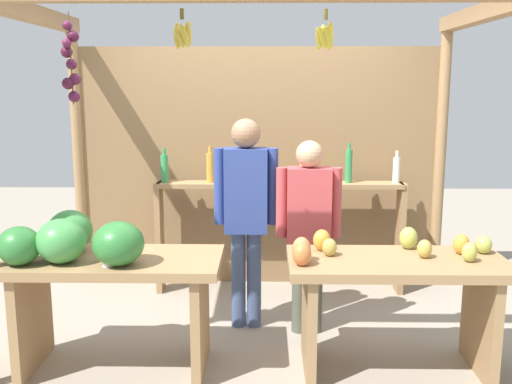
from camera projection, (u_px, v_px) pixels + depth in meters
The scene contains 7 objects.
ground_plane at pixel (256, 323), 4.61m from camera, with size 12.00×12.00×0.00m, color gray.
market_stall at pixel (257, 140), 4.81m from camera, with size 3.43×2.08×2.42m.
fruit_counter_left at pixel (95, 266), 3.73m from camera, with size 1.39×0.72×1.04m.
fruit_counter_right at pixel (394, 285), 3.76m from camera, with size 1.39×0.64×0.92m.
bottle_shelf_unit at pixel (278, 205), 5.18m from camera, with size 2.20×0.22×1.35m.
vendor_man at pixel (246, 205), 4.39m from camera, with size 0.48×0.22×1.61m.
vendor_woman at pixel (308, 221), 4.31m from camera, with size 0.48×0.20×1.46m.
Camera 1 is at (0.07, -4.34, 1.87)m, focal length 41.14 mm.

